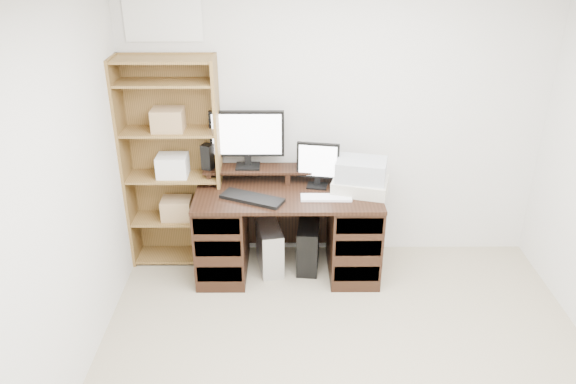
{
  "coord_description": "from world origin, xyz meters",
  "views": [
    {
      "loc": [
        -0.42,
        -2.44,
        2.75
      ],
      "look_at": [
        -0.4,
        1.43,
        0.85
      ],
      "focal_mm": 35.0,
      "sensor_mm": 36.0,
      "label": 1
    }
  ],
  "objects_px": {
    "bookshelf": "(173,162)",
    "tower_black": "(308,245)",
    "monitor_wide": "(247,136)",
    "printer": "(360,185)",
    "desk": "(288,230)",
    "monitor_small": "(318,163)",
    "tower_silver": "(270,248)"
  },
  "relations": [
    {
      "from": "monitor_small",
      "to": "tower_black",
      "type": "relative_size",
      "value": 0.89
    },
    {
      "from": "monitor_small",
      "to": "printer",
      "type": "height_order",
      "value": "monitor_small"
    },
    {
      "from": "monitor_small",
      "to": "tower_black",
      "type": "height_order",
      "value": "monitor_small"
    },
    {
      "from": "monitor_wide",
      "to": "tower_silver",
      "type": "xyz_separation_m",
      "value": [
        0.18,
        -0.21,
        -0.94
      ]
    },
    {
      "from": "tower_silver",
      "to": "bookshelf",
      "type": "distance_m",
      "value": 1.09
    },
    {
      "from": "tower_silver",
      "to": "monitor_wide",
      "type": "bearing_deg",
      "value": 118.41
    },
    {
      "from": "monitor_wide",
      "to": "tower_silver",
      "type": "bearing_deg",
      "value": -50.5
    },
    {
      "from": "monitor_wide",
      "to": "tower_black",
      "type": "distance_m",
      "value": 1.08
    },
    {
      "from": "monitor_wide",
      "to": "tower_black",
      "type": "xyz_separation_m",
      "value": [
        0.51,
        -0.18,
        -0.93
      ]
    },
    {
      "from": "desk",
      "to": "printer",
      "type": "bearing_deg",
      "value": 0.13
    },
    {
      "from": "desk",
      "to": "tower_silver",
      "type": "bearing_deg",
      "value": 170.55
    },
    {
      "from": "monitor_wide",
      "to": "printer",
      "type": "height_order",
      "value": "monitor_wide"
    },
    {
      "from": "monitor_small",
      "to": "tower_black",
      "type": "distance_m",
      "value": 0.75
    },
    {
      "from": "monitor_small",
      "to": "bookshelf",
      "type": "xyz_separation_m",
      "value": [
        -1.2,
        0.11,
        -0.04
      ]
    },
    {
      "from": "desk",
      "to": "monitor_wide",
      "type": "relative_size",
      "value": 2.47
    },
    {
      "from": "tower_silver",
      "to": "desk",
      "type": "bearing_deg",
      "value": -20.47
    },
    {
      "from": "monitor_small",
      "to": "bookshelf",
      "type": "distance_m",
      "value": 1.2
    },
    {
      "from": "desk",
      "to": "tower_black",
      "type": "relative_size",
      "value": 3.52
    },
    {
      "from": "monitor_small",
      "to": "tower_silver",
      "type": "xyz_separation_m",
      "value": [
        -0.4,
        -0.08,
        -0.75
      ]
    },
    {
      "from": "monitor_wide",
      "to": "printer",
      "type": "xyz_separation_m",
      "value": [
        0.92,
        -0.24,
        -0.34
      ]
    },
    {
      "from": "monitor_wide",
      "to": "printer",
      "type": "distance_m",
      "value": 1.01
    },
    {
      "from": "desk",
      "to": "monitor_small",
      "type": "height_order",
      "value": "monitor_small"
    },
    {
      "from": "printer",
      "to": "tower_black",
      "type": "height_order",
      "value": "printer"
    },
    {
      "from": "monitor_wide",
      "to": "tower_silver",
      "type": "distance_m",
      "value": 0.98
    },
    {
      "from": "bookshelf",
      "to": "tower_black",
      "type": "bearing_deg",
      "value": -7.84
    },
    {
      "from": "monitor_small",
      "to": "tower_silver",
      "type": "bearing_deg",
      "value": -158.74
    },
    {
      "from": "printer",
      "to": "tower_black",
      "type": "bearing_deg",
      "value": -172.81
    },
    {
      "from": "monitor_wide",
      "to": "monitor_small",
      "type": "relative_size",
      "value": 1.61
    },
    {
      "from": "printer",
      "to": "tower_silver",
      "type": "xyz_separation_m",
      "value": [
        -0.74,
        0.02,
        -0.6
      ]
    },
    {
      "from": "desk",
      "to": "bookshelf",
      "type": "distance_m",
      "value": 1.11
    },
    {
      "from": "tower_black",
      "to": "bookshelf",
      "type": "height_order",
      "value": "bookshelf"
    },
    {
      "from": "printer",
      "to": "tower_silver",
      "type": "distance_m",
      "value": 0.96
    }
  ]
}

